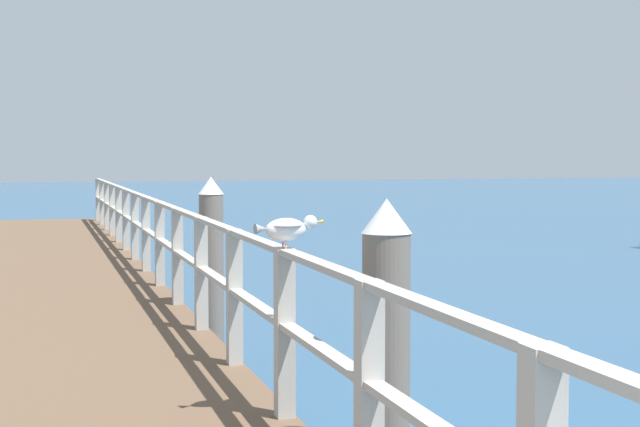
% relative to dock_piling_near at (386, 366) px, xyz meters
% --- Properties ---
extents(pier_deck, '(3.17, 26.05, 0.49)m').
position_rel_dock_piling_near_xyz_m(pier_deck, '(-1.88, 8.20, -0.75)').
color(pier_deck, brown).
rests_on(pier_deck, ground_plane).
extents(pier_railing, '(0.12, 24.57, 1.12)m').
position_rel_dock_piling_near_xyz_m(pier_railing, '(-0.38, 8.20, 0.19)').
color(pier_railing, '#B2ADA3').
rests_on(pier_railing, pier_deck).
extents(dock_piling_near, '(0.29, 0.29, 1.97)m').
position_rel_dock_piling_near_xyz_m(dock_piling_near, '(0.00, 0.00, 0.00)').
color(dock_piling_near, '#6B6056').
rests_on(dock_piling_near, ground_plane).
extents(dock_piling_far, '(0.29, 0.29, 1.97)m').
position_rel_dock_piling_near_xyz_m(dock_piling_far, '(0.00, 5.67, 0.00)').
color(dock_piling_far, '#6B6056').
rests_on(dock_piling_far, ground_plane).
extents(seagull_foreground, '(0.48, 0.20, 0.21)m').
position_rel_dock_piling_near_xyz_m(seagull_foreground, '(-0.37, 0.84, 0.75)').
color(seagull_foreground, white).
rests_on(seagull_foreground, pier_railing).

